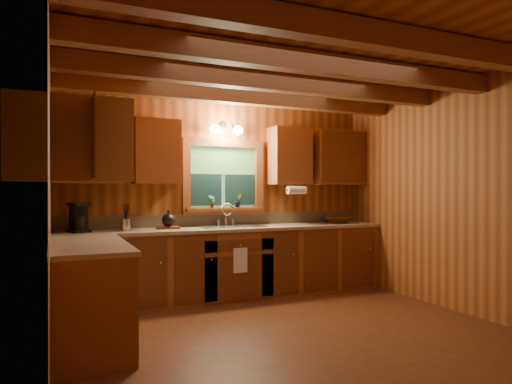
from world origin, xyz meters
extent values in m
plane|color=#542B14|center=(0.00, 0.00, 0.00)|extent=(4.20, 4.20, 0.00)
plane|color=brown|center=(0.00, 0.00, 2.60)|extent=(4.20, 4.20, 0.00)
plane|color=brown|center=(0.00, 1.90, 1.30)|extent=(4.20, 0.00, 4.20)
plane|color=brown|center=(0.00, -1.90, 1.30)|extent=(4.20, 0.00, 4.20)
plane|color=brown|center=(-2.10, 0.00, 1.30)|extent=(0.00, 3.80, 3.80)
plane|color=brown|center=(2.10, 0.00, 1.30)|extent=(0.00, 3.80, 3.80)
cube|color=brown|center=(0.00, -1.20, 2.49)|extent=(4.20, 0.14, 0.18)
cube|color=brown|center=(0.00, -0.40, 2.49)|extent=(4.20, 0.14, 0.18)
cube|color=brown|center=(0.00, 0.40, 2.49)|extent=(4.20, 0.14, 0.18)
cube|color=brown|center=(0.00, 1.20, 2.49)|extent=(4.20, 0.14, 0.18)
cube|color=brown|center=(0.00, 1.59, 0.43)|extent=(4.20, 0.62, 0.86)
cube|color=brown|center=(-1.79, 0.48, 0.43)|extent=(0.62, 1.60, 0.86)
cube|color=tan|center=(0.00, 1.59, 0.88)|extent=(4.20, 0.66, 0.04)
cube|color=tan|center=(-1.78, 0.48, 0.88)|extent=(0.64, 1.60, 0.04)
cube|color=#9A8567|center=(0.00, 1.89, 0.98)|extent=(4.20, 0.02, 0.16)
cube|color=white|center=(-1.47, 0.68, 0.43)|extent=(0.02, 0.60, 0.80)
cube|color=brown|center=(-1.70, 1.73, 1.84)|extent=(0.78, 0.34, 0.78)
cube|color=brown|center=(-0.92, 1.73, 1.84)|extent=(0.55, 0.34, 0.78)
cube|color=brown|center=(0.92, 1.73, 1.84)|extent=(0.55, 0.34, 0.78)
cube|color=brown|center=(1.70, 1.73, 1.84)|extent=(0.78, 0.34, 0.78)
cube|color=brown|center=(-1.93, 0.68, 1.84)|extent=(0.34, 1.10, 0.78)
cube|color=brown|center=(0.00, 1.86, 2.00)|extent=(1.12, 0.08, 0.10)
cube|color=brown|center=(0.00, 1.86, 1.10)|extent=(1.12, 0.08, 0.10)
cube|color=brown|center=(-0.51, 1.86, 1.55)|extent=(0.10, 0.08, 0.80)
cube|color=brown|center=(0.51, 1.86, 1.55)|extent=(0.10, 0.08, 0.80)
cube|color=#468337|center=(0.00, 1.90, 1.55)|extent=(0.92, 0.01, 0.80)
cube|color=#102B2F|center=(-0.24, 1.87, 1.37)|extent=(0.42, 0.02, 0.42)
cube|color=#102B2F|center=(0.24, 1.87, 1.37)|extent=(0.42, 0.02, 0.42)
cylinder|color=black|center=(0.00, 1.87, 1.57)|extent=(0.92, 0.01, 0.01)
cube|color=brown|center=(0.00, 1.82, 1.12)|extent=(1.06, 0.14, 0.04)
cylinder|color=black|center=(0.00, 1.86, 2.23)|extent=(0.08, 0.03, 0.08)
cylinder|color=black|center=(-0.10, 1.80, 2.23)|extent=(0.09, 0.17, 0.08)
cylinder|color=black|center=(0.10, 1.80, 2.23)|extent=(0.09, 0.17, 0.08)
sphere|color=#FFE0A5|center=(-0.16, 1.74, 2.16)|extent=(0.13, 0.13, 0.13)
sphere|color=#FFE0A5|center=(0.16, 1.74, 2.16)|extent=(0.13, 0.13, 0.13)
cylinder|color=white|center=(0.92, 1.53, 1.37)|extent=(0.27, 0.11, 0.11)
cube|color=white|center=(0.00, 1.26, 0.52)|extent=(0.18, 0.01, 0.30)
cube|color=silver|center=(0.00, 1.60, 0.91)|extent=(0.82, 0.48, 0.02)
cube|color=#262628|center=(-0.19, 1.60, 0.84)|extent=(0.34, 0.40, 0.14)
cube|color=#262628|center=(0.19, 1.60, 0.84)|extent=(0.34, 0.40, 0.14)
cylinder|color=silver|center=(0.00, 1.78, 1.01)|extent=(0.04, 0.04, 0.22)
torus|color=silver|center=(0.00, 1.72, 1.12)|extent=(0.16, 0.02, 0.16)
cube|color=black|center=(-1.81, 1.60, 0.92)|extent=(0.19, 0.23, 0.03)
cube|color=black|center=(-1.81, 1.67, 1.08)|extent=(0.19, 0.08, 0.31)
cube|color=black|center=(-1.81, 1.57, 1.21)|extent=(0.19, 0.21, 0.04)
cylinder|color=black|center=(-1.81, 1.56, 1.00)|extent=(0.11, 0.11, 0.14)
cylinder|color=silver|center=(-1.31, 1.56, 0.97)|extent=(0.11, 0.11, 0.14)
cylinder|color=black|center=(-1.32, 1.55, 1.11)|extent=(0.03, 0.04, 0.20)
cylinder|color=black|center=(-1.31, 1.56, 1.11)|extent=(0.01, 0.01, 0.20)
cylinder|color=black|center=(-1.30, 1.57, 1.11)|extent=(0.03, 0.04, 0.20)
cylinder|color=black|center=(-1.28, 1.58, 1.11)|extent=(0.04, 0.05, 0.20)
cube|color=#592C13|center=(-0.79, 1.66, 0.91)|extent=(0.29, 0.22, 0.02)
sphere|color=black|center=(-0.79, 1.66, 1.00)|extent=(0.16, 0.16, 0.16)
cylinder|color=black|center=(-0.79, 1.66, 1.11)|extent=(0.03, 0.03, 0.04)
imported|color=#48230C|center=(1.64, 1.61, 0.95)|extent=(0.46, 0.46, 0.10)
imported|color=#592C13|center=(-0.18, 1.81, 1.23)|extent=(0.10, 0.08, 0.17)
imported|color=#592C13|center=(0.19, 1.82, 1.23)|extent=(0.11, 0.10, 0.19)
camera|label=1|loc=(-2.08, -3.89, 1.37)|focal=32.26mm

